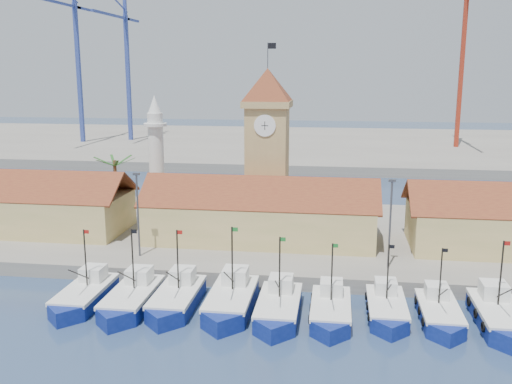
% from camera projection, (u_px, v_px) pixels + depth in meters
% --- Properties ---
extents(ground, '(400.00, 400.00, 0.00)m').
position_uv_depth(ground, '(229.00, 324.00, 48.00)').
color(ground, '#1C2D4B').
rests_on(ground, ground).
extents(quay, '(140.00, 32.00, 1.50)m').
position_uv_depth(quay, '(265.00, 235.00, 71.08)').
color(quay, gray).
rests_on(quay, ground).
extents(terminal, '(240.00, 80.00, 2.00)m').
position_uv_depth(terminal, '(305.00, 145.00, 154.28)').
color(terminal, gray).
rests_on(terminal, ground).
extents(boat_0, '(3.50, 9.59, 7.25)m').
position_uv_depth(boat_0, '(84.00, 297.00, 51.81)').
color(boat_0, navy).
rests_on(boat_0, ground).
extents(boat_1, '(3.64, 9.97, 7.54)m').
position_uv_depth(boat_1, '(131.00, 300.00, 50.99)').
color(boat_1, navy).
rests_on(boat_1, ground).
extents(boat_2, '(3.59, 9.84, 7.45)m').
position_uv_depth(boat_2, '(176.00, 300.00, 51.04)').
color(boat_2, navy).
rests_on(boat_2, ground).
extents(boat_3, '(3.81, 10.44, 7.90)m').
position_uv_depth(boat_3, '(231.00, 302.00, 50.44)').
color(boat_3, navy).
rests_on(boat_3, ground).
extents(boat_4, '(3.57, 9.79, 7.41)m').
position_uv_depth(boat_4, '(278.00, 309.00, 49.06)').
color(boat_4, navy).
rests_on(boat_4, ground).
extents(boat_5, '(3.36, 9.20, 6.96)m').
position_uv_depth(boat_5, '(331.00, 312.00, 48.62)').
color(boat_5, navy).
rests_on(boat_5, ground).
extents(boat_6, '(3.24, 8.87, 6.71)m').
position_uv_depth(boat_6, '(387.00, 310.00, 49.09)').
color(boat_6, navy).
rests_on(boat_6, ground).
extents(boat_7, '(3.23, 8.85, 6.70)m').
position_uv_depth(boat_7, '(440.00, 315.00, 48.14)').
color(boat_7, navy).
rests_on(boat_7, ground).
extents(boat_8, '(3.68, 10.09, 7.63)m').
position_uv_depth(boat_8, '(500.00, 318.00, 47.23)').
color(boat_8, navy).
rests_on(boat_8, ground).
extents(hall_left, '(31.20, 10.13, 7.61)m').
position_uv_depth(hall_left, '(6.00, 209.00, 70.94)').
color(hall_left, '#D9B877').
rests_on(hall_left, quay).
extents(hall_center, '(27.04, 10.13, 7.61)m').
position_uv_depth(hall_center, '(261.00, 218.00, 66.53)').
color(hall_center, '#D9B877').
rests_on(hall_center, quay).
extents(clock_tower, '(5.80, 5.80, 22.70)m').
position_uv_depth(clock_tower, '(267.00, 144.00, 70.66)').
color(clock_tower, tan).
rests_on(clock_tower, quay).
extents(minaret, '(3.00, 3.00, 16.30)m').
position_uv_depth(minaret, '(156.00, 157.00, 75.14)').
color(minaret, silver).
rests_on(minaret, quay).
extents(palm_tree, '(5.60, 5.03, 8.39)m').
position_uv_depth(palm_tree, '(116.00, 185.00, 74.62)').
color(palm_tree, brown).
rests_on(palm_tree, quay).
extents(lamp_posts, '(80.70, 0.25, 9.03)m').
position_uv_depth(lamp_posts, '(255.00, 215.00, 58.19)').
color(lamp_posts, '#3F3F44').
rests_on(lamp_posts, quay).
extents(crane_blue_far, '(1.00, 37.91, 43.05)m').
position_uv_depth(crane_blue_far, '(74.00, 49.00, 147.35)').
color(crane_blue_far, '#314396').
rests_on(crane_blue_far, terminal).
extents(crane_blue_near, '(1.00, 31.42, 40.50)m').
position_uv_depth(crane_blue_near, '(125.00, 57.00, 152.88)').
color(crane_blue_near, '#314396').
rests_on(crane_blue_near, terminal).
extents(crane_red_right, '(1.00, 35.76, 45.97)m').
position_uv_depth(crane_red_right, '(465.00, 41.00, 136.87)').
color(crane_red_right, '#9F2B18').
rests_on(crane_red_right, terminal).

